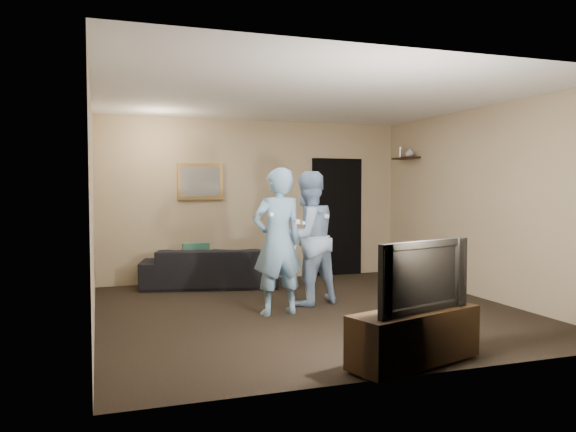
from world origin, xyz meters
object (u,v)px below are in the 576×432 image
object	(u,v)px
wii_player_left	(278,241)
wii_player_right	(308,238)
television	(415,275)
sofa	(210,267)
tv_console	(414,336)

from	to	relation	value
wii_player_left	wii_player_right	xyz separation A→B (m)	(0.54, 0.42, -0.01)
television	wii_player_left	bearing A→B (deg)	86.14
television	wii_player_left	distance (m)	2.26
sofa	tv_console	bearing A→B (deg)	115.19
sofa	tv_console	size ratio (longest dim) A/B	1.63
tv_console	television	world-z (taller)	television
tv_console	sofa	bearing A→B (deg)	85.29
tv_console	wii_player_left	bearing A→B (deg)	86.14
tv_console	wii_player_left	distance (m)	2.35
tv_console	television	size ratio (longest dim) A/B	1.20
wii_player_right	sofa	bearing A→B (deg)	120.06
sofa	wii_player_left	xyz separation A→B (m)	(0.41, -2.06, 0.57)
television	wii_player_left	world-z (taller)	wii_player_left
sofa	television	size ratio (longest dim) A/B	1.95
television	tv_console	bearing A→B (deg)	0.00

